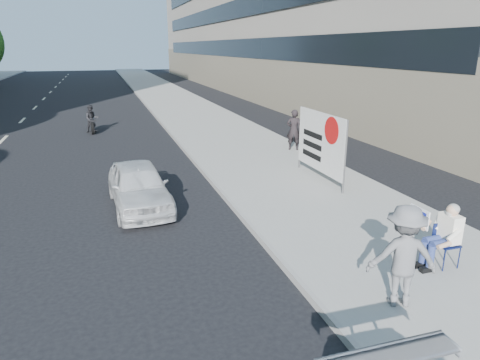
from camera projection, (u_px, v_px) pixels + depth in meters
name	position (u px, v px, depth m)	size (l,w,h in m)	color
ground	(194.00, 240.00, 9.99)	(160.00, 160.00, 0.00)	black
near_sidewalk	(190.00, 112.00, 29.31)	(5.00, 120.00, 0.15)	gray
seated_protester	(443.00, 232.00, 8.32)	(0.83, 1.11, 1.31)	#121D52
jogger	(403.00, 256.00, 7.04)	(1.14, 0.66, 1.77)	slate
pedestrian_woman	(294.00, 130.00, 17.90)	(0.62, 0.41, 1.70)	black
protest_banner	(320.00, 142.00, 13.72)	(0.08, 3.06, 2.20)	#4C4C4C
white_sedan_near	(139.00, 186.00, 11.88)	(1.49, 3.71, 1.27)	silver
motorcycle	(92.00, 120.00, 22.46)	(0.73, 2.05, 1.42)	black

